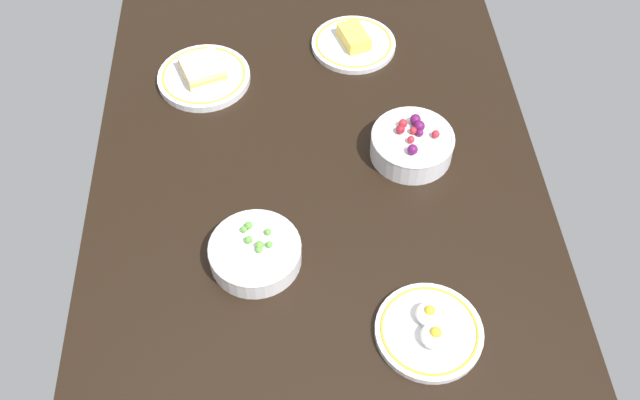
# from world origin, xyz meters

# --- Properties ---
(dining_table) EXTENTS (1.45, 0.87, 0.04)m
(dining_table) POSITION_xyz_m (0.00, 0.00, 0.02)
(dining_table) COLOR black
(dining_table) RESTS_ON ground
(bowl_peas) EXTENTS (0.16, 0.16, 0.05)m
(bowl_peas) POSITION_xyz_m (-0.11, 0.12, 0.06)
(bowl_peas) COLOR silver
(bowl_peas) RESTS_ON dining_table
(plate_cheese) EXTENTS (0.19, 0.19, 0.04)m
(plate_cheese) POSITION_xyz_m (0.45, -0.10, 0.05)
(plate_cheese) COLOR silver
(plate_cheese) RESTS_ON dining_table
(bowl_berries) EXTENTS (0.16, 0.16, 0.07)m
(bowl_berries) POSITION_xyz_m (0.12, -0.19, 0.07)
(bowl_berries) COLOR silver
(bowl_berries) RESTS_ON dining_table
(plate_eggs) EXTENTS (0.18, 0.18, 0.05)m
(plate_eggs) POSITION_xyz_m (-0.27, -0.16, 0.05)
(plate_eggs) COLOR silver
(plate_eggs) RESTS_ON dining_table
(plate_sandwich) EXTENTS (0.20, 0.20, 0.05)m
(plate_sandwich) POSITION_xyz_m (0.36, 0.23, 0.05)
(plate_sandwich) COLOR silver
(plate_sandwich) RESTS_ON dining_table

